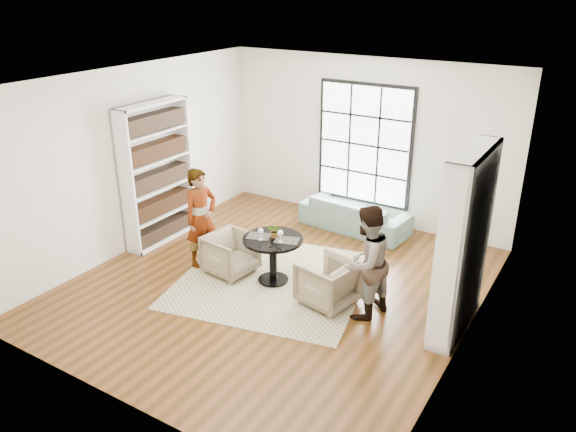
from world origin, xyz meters
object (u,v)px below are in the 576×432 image
Objects in this scene: wine_glass_left at (261,231)px; wine_glass_right at (280,233)px; armchair_left at (231,254)px; person_right at (366,263)px; flower_centerpiece at (275,231)px; person_left at (201,218)px; pedestal_table at (273,250)px; sofa at (355,214)px; armchair_right at (328,282)px.

wine_glass_left is 0.30m from wine_glass_right.
person_right reaches higher than armchair_left.
wine_glass_right is 0.87× the size of flower_centerpiece.
person_left is at bearing 97.51° from armchair_left.
flower_centerpiece reaches higher than wine_glass_right.
flower_centerpiece is at bearing 74.83° from pedestal_table.
person_right reaches higher than flower_centerpiece.
flower_centerpiece is at bearing -81.41° from person_right.
person_right is 1.53m from flower_centerpiece.
armchair_left is (-0.70, -0.11, -0.20)m from pedestal_table.
person_left is 2.79m from person_right.
person_left is (-1.46, -2.51, 0.51)m from sofa.
person_right is 8.41× the size of wine_glass_right.
wine_glass_left reaches higher than armchair_left.
person_right is 8.54× the size of wine_glass_left.
pedestal_table is 0.74m from armchair_left.
armchair_right is 0.72m from person_right.
wine_glass_left is (-1.66, -0.01, 0.06)m from person_right.
flower_centerpiece is at bearing 149.52° from wine_glass_right.
wine_glass_right is (-0.05, -2.44, 0.56)m from sofa.
pedestal_table is at bearing -85.11° from armchair_right.
sofa is at bearing -17.22° from person_left.
armchair_left is 3.75× the size of wine_glass_right.
armchair_left is 1.69m from armchair_right.
wine_glass_right reaches higher than sofa.
person_left is at bearing -75.37° from person_right.
wine_glass_left reaches higher than armchair_right.
armchair_left is at bearing 75.51° from sofa.
sofa is 10.57× the size of wine_glass_right.
flower_centerpiece reaches higher than armchair_left.
armchair_left is 0.88m from flower_centerpiece.
person_left is 1.01× the size of person_right.
wine_glass_left is at bearing -84.59° from armchair_left.
armchair_right is at bearing -77.34° from person_left.
person_left is at bearing -78.17° from armchair_right.
armchair_left is (-0.91, -2.51, 0.03)m from sofa.
armchair_right is 3.85× the size of wine_glass_right.
pedestal_table is 0.37m from wine_glass_right.
person_right is (1.53, -0.13, 0.27)m from pedestal_table.
armchair_left is at bearing -76.99° from person_left.
person_left reaches higher than armchair_right.
sofa is at bearing 85.20° from flower_centerpiece.
person_left reaches higher than person_right.
armchair_left is at bearing -167.74° from flower_centerpiece.
wine_glass_right is at bearing 94.34° from sofa.
person_left is at bearing -177.28° from wine_glass_right.
person_right is at bearing -4.69° from pedestal_table.
person_left is (-2.24, 0.01, 0.47)m from armchair_right.
pedestal_table is 1.56m from person_right.
wine_glass_left is (-0.12, -0.13, 0.33)m from pedestal_table.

